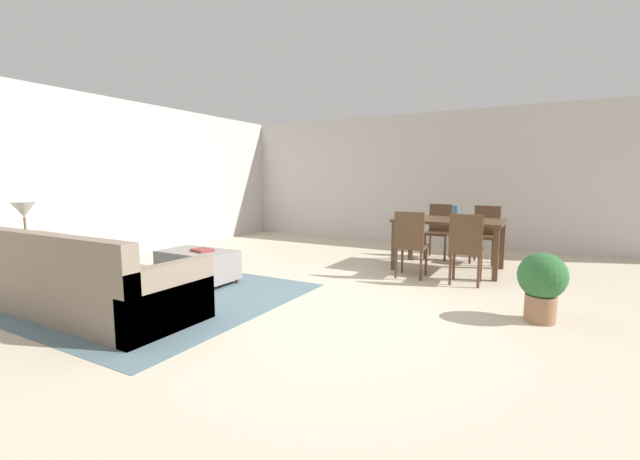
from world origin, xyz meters
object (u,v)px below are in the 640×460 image
at_px(ottoman_table, 198,265).
at_px(dining_chair_far_right, 486,231).
at_px(book_on_ottoman, 202,250).
at_px(table_lamp, 24,212).
at_px(potted_plant, 542,282).
at_px(couch, 90,286).
at_px(side_table, 28,256).
at_px(vase_centerpiece, 455,212).
at_px(dining_table, 449,225).
at_px(dining_chair_near_right, 466,245).
at_px(dining_chair_near_left, 410,241).
at_px(dining_chair_far_left, 439,228).

distance_m(ottoman_table, dining_chair_far_right, 4.49).
bearing_deg(dining_chair_far_right, book_on_ottoman, -132.63).
xyz_separation_m(table_lamp, dining_chair_far_right, (4.56, 4.53, -0.45)).
xyz_separation_m(table_lamp, potted_plant, (5.40, 1.82, -0.59)).
distance_m(couch, side_table, 1.46).
bearing_deg(side_table, ottoman_table, 41.26).
xyz_separation_m(dining_chair_far_right, potted_plant, (0.85, -2.72, -0.13)).
bearing_deg(ottoman_table, book_on_ottoman, -3.16).
relative_size(vase_centerpiece, potted_plant, 0.31).
xyz_separation_m(dining_table, dining_chair_far_right, (0.41, 0.81, -0.15)).
bearing_deg(table_lamp, ottoman_table, 41.26).
xyz_separation_m(dining_table, dining_chair_near_right, (0.39, -0.84, -0.15)).
distance_m(dining_chair_far_right, potted_plant, 2.85).
height_order(side_table, table_lamp, table_lamp).
bearing_deg(table_lamp, book_on_ottoman, 39.39).
bearing_deg(couch, potted_plant, 26.28).
xyz_separation_m(ottoman_table, potted_plant, (3.94, 0.53, 0.14)).
distance_m(dining_table, dining_chair_near_right, 0.93).
bearing_deg(ottoman_table, potted_plant, 7.68).
bearing_deg(dining_chair_far_right, dining_chair_near_right, -90.87).
height_order(dining_chair_near_left, book_on_ottoman, dining_chair_near_left).
height_order(side_table, dining_chair_near_left, dining_chair_near_left).
distance_m(side_table, dining_chair_near_left, 4.78).
bearing_deg(dining_chair_near_left, book_on_ottoman, -144.13).
bearing_deg(dining_chair_far_left, dining_chair_near_left, -89.92).
distance_m(dining_chair_far_left, book_on_ottoman, 4.01).
bearing_deg(dining_table, vase_centerpiece, 24.46).
bearing_deg(book_on_ottoman, table_lamp, -140.61).
distance_m(couch, table_lamp, 1.61).
xyz_separation_m(dining_table, book_on_ottoman, (-2.58, -2.44, -0.22)).
bearing_deg(potted_plant, dining_chair_near_right, 129.27).
bearing_deg(couch, dining_chair_near_right, 44.40).
distance_m(dining_table, dining_chair_far_right, 0.92).
xyz_separation_m(table_lamp, vase_centerpiece, (4.22, 3.76, -0.11)).
bearing_deg(couch, book_on_ottoman, 85.31).
bearing_deg(side_table, dining_chair_far_left, 50.45).
distance_m(ottoman_table, dining_table, 3.64).
distance_m(dining_table, book_on_ottoman, 3.56).
xyz_separation_m(table_lamp, book_on_ottoman, (1.56, 1.28, -0.53)).
distance_m(dining_chair_far_left, vase_centerpiece, 1.00).
relative_size(dining_chair_far_right, vase_centerpiece, 4.51).
distance_m(dining_chair_near_right, dining_chair_far_right, 1.65).
distance_m(dining_chair_near_left, dining_chair_far_left, 1.70).
distance_m(ottoman_table, dining_chair_near_left, 2.85).
distance_m(vase_centerpiece, book_on_ottoman, 3.66).
bearing_deg(side_table, potted_plant, 18.59).
bearing_deg(table_lamp, dining_chair_near_left, 37.36).
bearing_deg(dining_table, book_on_ottoman, -136.62).
distance_m(dining_table, potted_plant, 2.30).
bearing_deg(dining_chair_far_right, side_table, -135.13).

